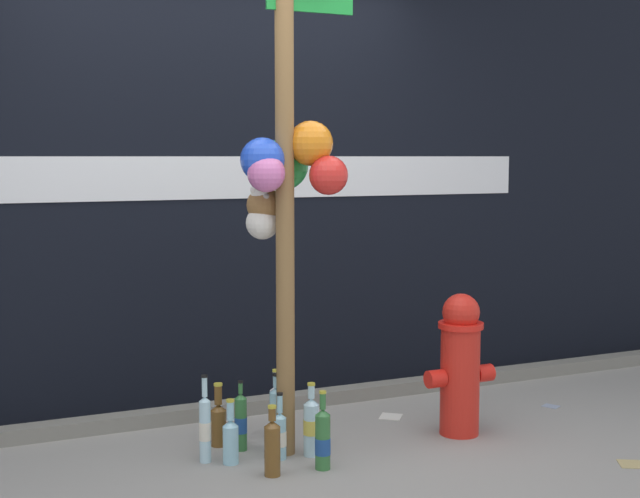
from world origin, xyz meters
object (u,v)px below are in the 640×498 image
object	(u,v)px
bottle_3	(231,439)
bottle_6	(276,416)
bottle_4	(272,446)
bottle_8	(280,434)
bottle_0	(311,425)
bottle_2	(323,439)
memorial_post	(284,147)
bottle_5	(276,408)
bottle_7	(205,427)
bottle_9	(241,422)
bottle_1	(219,421)
fire_hydrant	(460,364)

from	to	relation	value
bottle_3	bottle_6	size ratio (longest dim) A/B	0.82
bottle_4	bottle_8	size ratio (longest dim) A/B	1.01
bottle_0	bottle_2	size ratio (longest dim) A/B	0.97
memorial_post	bottle_5	world-z (taller)	memorial_post
bottle_7	bottle_9	size ratio (longest dim) A/B	1.20
bottle_9	bottle_2	bearing A→B (deg)	-57.40
bottle_8	bottle_9	distance (m)	0.24
bottle_2	bottle_4	xyz separation A→B (m)	(-0.25, 0.02, -0.00)
bottle_2	bottle_5	xyz separation A→B (m)	(-0.02, 0.56, 0.00)
bottle_1	bottle_8	distance (m)	0.38
fire_hydrant	bottle_5	xyz separation A→B (m)	(-0.89, 0.38, -0.24)
bottle_0	bottle_5	xyz separation A→B (m)	(-0.04, 0.37, -0.01)
bottle_2	bottle_4	bearing A→B (deg)	176.26
bottle_2	bottle_7	world-z (taller)	bottle_7
bottle_4	bottle_9	size ratio (longest dim) A/B	0.93
bottle_1	bottle_7	distance (m)	0.25
bottle_1	bottle_5	xyz separation A→B (m)	(0.33, 0.04, 0.02)
bottle_2	bottle_5	world-z (taller)	bottle_2
bottle_4	bottle_8	xyz separation A→B (m)	(0.12, 0.20, -0.02)
bottle_0	bottle_6	world-z (taller)	bottle_6
bottle_2	bottle_3	size ratio (longest dim) A/B	1.19
bottle_0	bottle_6	xyz separation A→B (m)	(-0.12, 0.16, 0.02)
fire_hydrant	bottle_5	bearing A→B (deg)	156.79
bottle_5	bottle_8	size ratio (longest dim) A/B	1.07
fire_hydrant	bottle_3	world-z (taller)	fire_hydrant
fire_hydrant	bottle_0	world-z (taller)	fire_hydrant
bottle_0	bottle_1	size ratio (longest dim) A/B	1.13
bottle_0	bottle_9	distance (m)	0.36
bottle_6	bottle_8	xyz separation A→B (m)	(-0.03, -0.15, -0.05)
bottle_1	bottle_6	bearing A→B (deg)	-33.71
bottle_5	bottle_9	world-z (taller)	bottle_9
bottle_4	fire_hydrant	bearing A→B (deg)	8.29
bottle_9	bottle_8	bearing A→B (deg)	-56.83
fire_hydrant	bottle_6	bearing A→B (deg)	169.77
bottle_1	bottle_3	xyz separation A→B (m)	(-0.03, -0.27, -0.00)
bottle_6	bottle_2	bearing A→B (deg)	-74.63
memorial_post	bottle_1	xyz separation A→B (m)	(-0.28, 0.21, -1.39)
memorial_post	bottle_7	world-z (taller)	memorial_post
bottle_1	bottle_5	bearing A→B (deg)	7.37
bottle_1	bottle_9	world-z (taller)	bottle_9
fire_hydrant	bottle_1	xyz separation A→B (m)	(-1.22, 0.34, -0.25)
memorial_post	bottle_2	distance (m)	1.40
memorial_post	fire_hydrant	world-z (taller)	memorial_post
memorial_post	bottle_9	xyz separation A→B (m)	(-0.20, 0.10, -1.37)
bottle_0	bottle_3	world-z (taller)	bottle_0
bottle_7	bottle_6	bearing A→B (deg)	5.66
bottle_0	bottle_2	distance (m)	0.20
bottle_3	bottle_7	xyz separation A→B (m)	(-0.10, 0.07, 0.05)
bottle_3	bottle_9	xyz separation A→B (m)	(0.11, 0.16, 0.02)
memorial_post	bottle_4	bearing A→B (deg)	-121.86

